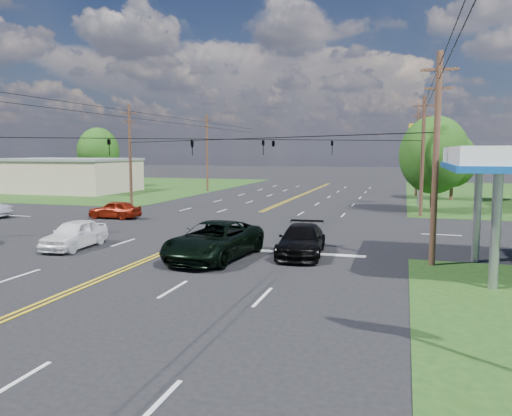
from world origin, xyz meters
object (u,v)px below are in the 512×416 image
(pole_left_far, at_px, (207,151))
(pickup_white, at_px, (74,234))
(tree_right_a, at_px, (434,155))
(suv_black, at_px, (301,240))
(pole_nw, at_px, (130,154))
(tree_right_b, at_px, (453,161))
(pole_se, at_px, (436,157))
(pole_right_far, at_px, (417,151))
(pickup_dkgreen, at_px, (214,241))
(retail_nw, at_px, (67,176))
(tree_far_l, at_px, (98,151))
(pole_ne, at_px, (423,155))

(pole_left_far, distance_m, pickup_white, 39.18)
(pole_left_far, bearing_deg, tree_right_a, -30.65)
(tree_right_a, bearing_deg, suv_black, -109.16)
(pole_nw, bearing_deg, tree_right_b, 26.95)
(pole_se, xyz_separation_m, suv_black, (-6.12, 0.50, -4.16))
(pole_se, height_order, tree_right_b, pole_se)
(pole_nw, relative_size, pole_right_far, 0.95)
(tree_right_a, distance_m, pickup_white, 29.54)
(suv_black, bearing_deg, tree_right_a, 66.41)
(pole_left_far, distance_m, pickup_dkgreen, 41.90)
(pole_right_far, distance_m, pickup_white, 42.45)
(retail_nw, bearing_deg, pole_se, -35.79)
(pole_right_far, xyz_separation_m, tree_far_l, (-45.00, 4.00, 0.03))
(pole_ne, relative_size, pickup_white, 2.12)
(pole_se, height_order, pickup_white, pole_se)
(pole_nw, relative_size, pole_ne, 1.00)
(tree_right_a, bearing_deg, pole_ne, -108.43)
(tree_far_l, xyz_separation_m, pickup_dkgreen, (35.00, -42.48, -4.30))
(pole_right_far, distance_m, tree_right_b, 5.40)
(tree_right_a, distance_m, suv_black, 22.09)
(tree_far_l, relative_size, suv_black, 1.68)
(tree_far_l, bearing_deg, tree_right_b, -9.37)
(pole_se, height_order, tree_right_a, pole_se)
(pole_left_far, bearing_deg, pole_se, -54.90)
(pole_right_far, xyz_separation_m, tree_right_a, (1.00, -16.00, -0.30))
(pole_ne, xyz_separation_m, suv_black, (-6.12, -17.50, -4.16))
(tree_right_a, bearing_deg, retail_nw, 167.20)
(tree_right_b, bearing_deg, pole_se, -96.05)
(tree_far_l, bearing_deg, pole_se, -42.34)
(pole_nw, xyz_separation_m, pole_right_far, (26.00, 19.00, 0.25))
(pole_se, distance_m, tree_right_a, 21.02)
(pole_left_far, relative_size, pickup_dkgreen, 1.56)
(pole_ne, height_order, tree_right_b, pole_ne)
(pole_left_far, relative_size, tree_right_a, 1.22)
(tree_right_b, distance_m, pickup_dkgreen, 37.18)
(pole_left_far, xyz_separation_m, suv_black, (19.88, -36.50, -4.41))
(retail_nw, xyz_separation_m, pole_right_far, (43.00, 6.00, 3.17))
(pole_se, height_order, pole_left_far, pole_left_far)
(pole_right_far, xyz_separation_m, pickup_white, (-18.13, -38.13, -4.41))
(retail_nw, distance_m, suv_black, 47.87)
(pole_right_far, bearing_deg, retail_nw, -172.06)
(pole_right_far, relative_size, pickup_white, 2.24)
(pole_ne, bearing_deg, retail_nw, 163.18)
(retail_nw, bearing_deg, pole_left_far, 19.44)
(pickup_dkgreen, bearing_deg, pole_ne, 68.85)
(pickup_dkgreen, xyz_separation_m, suv_black, (3.88, 1.98, -0.14))
(pole_ne, relative_size, pole_right_far, 0.95)
(pole_nw, bearing_deg, pole_ne, 0.00)
(pole_se, distance_m, tree_far_l, 60.88)
(retail_nw, bearing_deg, pole_ne, -16.82)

